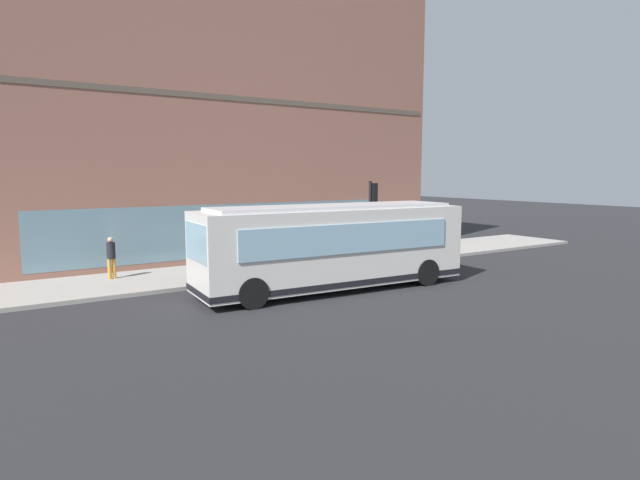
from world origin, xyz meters
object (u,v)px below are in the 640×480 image
city_bus_nearside (333,247)px  pedestrian_near_building_entrance (111,255)px  fire_hydrant (354,247)px  traffic_light_near_corner (372,206)px  pedestrian_by_light_pole (307,237)px

city_bus_nearside → pedestrian_near_building_entrance: bearing=49.2°
city_bus_nearside → pedestrian_near_building_entrance: size_ratio=6.26×
fire_hydrant → traffic_light_near_corner: bearing=162.5°
traffic_light_near_corner → pedestrian_by_light_pole: (2.63, 1.91, -1.59)m
traffic_light_near_corner → pedestrian_by_light_pole: bearing=36.0°
traffic_light_near_corner → fire_hydrant: size_ratio=5.01×
pedestrian_near_building_entrance → pedestrian_by_light_pole: bearing=-88.0°
city_bus_nearside → traffic_light_near_corner: 5.61m
traffic_light_near_corner → city_bus_nearside: bearing=126.8°
fire_hydrant → pedestrian_by_light_pole: (0.25, 2.66, 0.64)m
city_bus_nearside → pedestrian_by_light_pole: (5.91, -2.48, -0.40)m
traffic_light_near_corner → pedestrian_by_light_pole: traffic_light_near_corner is taller
traffic_light_near_corner → pedestrian_near_building_entrance: bearing=78.0°
pedestrian_near_building_entrance → traffic_light_near_corner: bearing=-102.0°
city_bus_nearside → pedestrian_near_building_entrance: city_bus_nearside is taller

